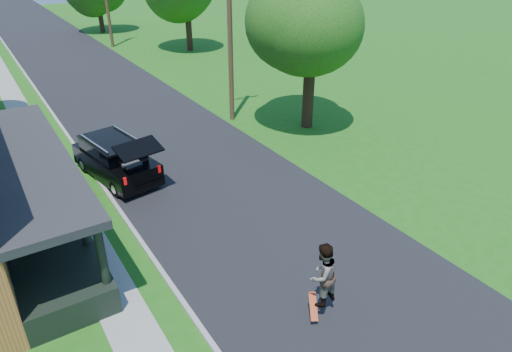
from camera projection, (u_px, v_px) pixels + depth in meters
ground at (304, 263)px, 14.65m from camera, size 140.00×140.00×0.00m
street at (115, 97)px, 29.56m from camera, size 8.00×120.00×0.02m
curb at (49, 109)px, 27.64m from camera, size 0.15×120.00×0.12m
sidewalk at (21, 113)px, 26.91m from camera, size 1.30×120.00×0.03m
black_suv at (116, 159)px, 19.43m from camera, size 2.66×5.18×2.30m
skateboarder at (322, 275)px, 12.06m from camera, size 1.03×0.86×1.89m
skateboard at (313, 307)px, 12.33m from camera, size 0.48×0.61×0.55m
tree_right_near at (312, 17)px, 22.42m from camera, size 6.03×6.05×8.72m
utility_pole_near at (230, 26)px, 23.69m from camera, size 1.64×0.29×10.01m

